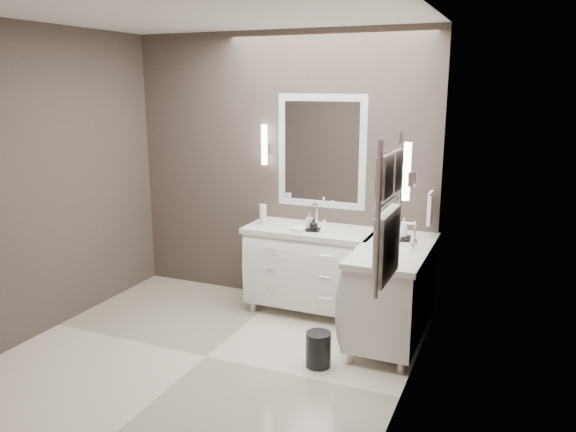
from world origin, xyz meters
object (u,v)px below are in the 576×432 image
at_px(vanity_right, 393,288).
at_px(waste_bin, 318,349).
at_px(vanity_back, 311,264).
at_px(towel_ladder, 388,221).

height_order(vanity_right, waste_bin, vanity_right).
xyz_separation_m(vanity_back, waste_bin, (0.45, -1.01, -0.34)).
bearing_deg(waste_bin, towel_ladder, -43.39).
bearing_deg(towel_ladder, waste_bin, 136.61).
distance_m(vanity_back, vanity_right, 0.93).
height_order(vanity_back, towel_ladder, towel_ladder).
bearing_deg(towel_ladder, vanity_back, 124.10).
relative_size(vanity_back, waste_bin, 4.41).
xyz_separation_m(vanity_back, vanity_right, (0.88, -0.33, 0.00)).
distance_m(vanity_back, waste_bin, 1.16).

